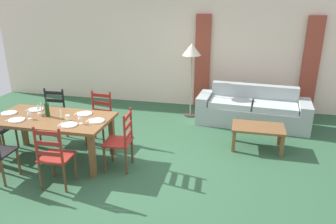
% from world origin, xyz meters
% --- Properties ---
extents(ground_plane, '(9.60, 9.60, 0.02)m').
position_xyz_m(ground_plane, '(0.00, 0.00, -0.01)').
color(ground_plane, '#2D5639').
extents(wall_far, '(9.60, 0.16, 2.70)m').
position_xyz_m(wall_far, '(0.00, 3.30, 1.35)').
color(wall_far, beige).
rests_on(wall_far, ground_plane).
extents(curtain_panel_left, '(0.35, 0.08, 2.20)m').
position_xyz_m(curtain_panel_left, '(0.65, 3.16, 1.10)').
color(curtain_panel_left, '#9A402F').
rests_on(curtain_panel_left, ground_plane).
extents(curtain_panel_right, '(0.35, 0.08, 2.20)m').
position_xyz_m(curtain_panel_right, '(3.05, 3.16, 1.10)').
color(curtain_panel_right, '#9A402F').
rests_on(curtain_panel_right, ground_plane).
extents(dining_table, '(1.90, 0.96, 0.75)m').
position_xyz_m(dining_table, '(-1.35, -0.12, 0.66)').
color(dining_table, brown).
rests_on(dining_table, ground_plane).
extents(dining_chair_near_right, '(0.44, 0.42, 0.96)m').
position_xyz_m(dining_chair_near_right, '(-0.89, -0.86, 0.48)').
color(dining_chair_near_right, maroon).
rests_on(dining_chair_near_right, ground_plane).
extents(dining_chair_far_left, '(0.44, 0.42, 0.96)m').
position_xyz_m(dining_chair_far_left, '(-1.81, 0.61, 0.48)').
color(dining_chair_far_left, black).
rests_on(dining_chair_far_left, ground_plane).
extents(dining_chair_far_right, '(0.45, 0.43, 0.96)m').
position_xyz_m(dining_chair_far_right, '(-0.90, 0.67, 0.48)').
color(dining_chair_far_right, maroon).
rests_on(dining_chair_far_right, ground_plane).
extents(dining_chair_head_east, '(0.43, 0.45, 0.96)m').
position_xyz_m(dining_chair_head_east, '(-0.17, -0.15, 0.48)').
color(dining_chair_head_east, maroon).
rests_on(dining_chair_head_east, ground_plane).
extents(dinner_plate_near_left, '(0.24, 0.24, 0.02)m').
position_xyz_m(dinner_plate_near_left, '(-1.80, -0.37, 0.76)').
color(dinner_plate_near_left, white).
rests_on(dinner_plate_near_left, dining_table).
extents(fork_near_left, '(0.02, 0.17, 0.01)m').
position_xyz_m(fork_near_left, '(-1.95, -0.37, 0.75)').
color(fork_near_left, silver).
rests_on(fork_near_left, dining_table).
extents(dinner_plate_near_right, '(0.24, 0.24, 0.02)m').
position_xyz_m(dinner_plate_near_right, '(-0.90, -0.37, 0.76)').
color(dinner_plate_near_right, white).
rests_on(dinner_plate_near_right, dining_table).
extents(fork_near_right, '(0.03, 0.17, 0.01)m').
position_xyz_m(fork_near_right, '(-1.05, -0.37, 0.75)').
color(fork_near_right, silver).
rests_on(fork_near_right, dining_table).
extents(dinner_plate_far_left, '(0.24, 0.24, 0.02)m').
position_xyz_m(dinner_plate_far_left, '(-1.80, 0.13, 0.76)').
color(dinner_plate_far_left, white).
rests_on(dinner_plate_far_left, dining_table).
extents(fork_far_left, '(0.02, 0.17, 0.01)m').
position_xyz_m(fork_far_left, '(-1.95, 0.13, 0.75)').
color(fork_far_left, silver).
rests_on(fork_far_left, dining_table).
extents(dinner_plate_far_right, '(0.24, 0.24, 0.02)m').
position_xyz_m(dinner_plate_far_right, '(-0.90, 0.13, 0.76)').
color(dinner_plate_far_right, white).
rests_on(dinner_plate_far_right, dining_table).
extents(fork_far_right, '(0.03, 0.17, 0.01)m').
position_xyz_m(fork_far_right, '(-1.05, 0.13, 0.75)').
color(fork_far_right, silver).
rests_on(fork_far_right, dining_table).
extents(dinner_plate_head_west, '(0.24, 0.24, 0.02)m').
position_xyz_m(dinner_plate_head_west, '(-2.13, -0.12, 0.76)').
color(dinner_plate_head_west, white).
rests_on(dinner_plate_head_west, dining_table).
extents(fork_head_west, '(0.02, 0.17, 0.01)m').
position_xyz_m(fork_head_west, '(-2.28, -0.12, 0.75)').
color(fork_head_west, silver).
rests_on(fork_head_west, dining_table).
extents(dinner_plate_head_east, '(0.24, 0.24, 0.02)m').
position_xyz_m(dinner_plate_head_east, '(-0.57, -0.12, 0.76)').
color(dinner_plate_head_east, white).
rests_on(dinner_plate_head_east, dining_table).
extents(fork_head_east, '(0.03, 0.17, 0.01)m').
position_xyz_m(fork_head_east, '(-0.72, -0.12, 0.75)').
color(fork_head_east, silver).
rests_on(fork_head_east, dining_table).
extents(wine_bottle, '(0.07, 0.07, 0.32)m').
position_xyz_m(wine_bottle, '(-1.43, -0.10, 0.87)').
color(wine_bottle, '#143819').
rests_on(wine_bottle, dining_table).
extents(wine_glass_near_left, '(0.06, 0.06, 0.16)m').
position_xyz_m(wine_glass_near_left, '(-1.65, -0.26, 0.86)').
color(wine_glass_near_left, white).
rests_on(wine_glass_near_left, dining_table).
extents(wine_glass_near_right, '(0.06, 0.06, 0.16)m').
position_xyz_m(wine_glass_near_right, '(-0.77, -0.27, 0.86)').
color(wine_glass_near_right, white).
rests_on(wine_glass_near_right, dining_table).
extents(wine_glass_far_left, '(0.06, 0.06, 0.16)m').
position_xyz_m(wine_glass_far_left, '(-1.66, -0.00, 0.86)').
color(wine_glass_far_left, white).
rests_on(wine_glass_far_left, dining_table).
extents(coffee_cup_primary, '(0.07, 0.07, 0.09)m').
position_xyz_m(coffee_cup_primary, '(-1.02, -0.20, 0.80)').
color(coffee_cup_primary, beige).
rests_on(coffee_cup_primary, dining_table).
extents(candle_tall, '(0.05, 0.05, 0.23)m').
position_xyz_m(candle_tall, '(-1.53, -0.10, 0.81)').
color(candle_tall, '#998C66').
rests_on(candle_tall, dining_table).
extents(candle_short, '(0.05, 0.05, 0.16)m').
position_xyz_m(candle_short, '(-1.15, -0.16, 0.79)').
color(candle_short, '#998C66').
rests_on(candle_short, dining_table).
extents(couch, '(2.34, 0.98, 0.80)m').
position_xyz_m(couch, '(1.85, 2.27, 0.29)').
color(couch, '#9DA6A6').
rests_on(couch, ground_plane).
extents(coffee_table, '(0.90, 0.56, 0.42)m').
position_xyz_m(coffee_table, '(1.93, 1.05, 0.36)').
color(coffee_table, brown).
rests_on(coffee_table, ground_plane).
extents(standing_lamp, '(0.40, 0.40, 1.64)m').
position_xyz_m(standing_lamp, '(0.50, 2.45, 1.41)').
color(standing_lamp, '#332D28').
rests_on(standing_lamp, ground_plane).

